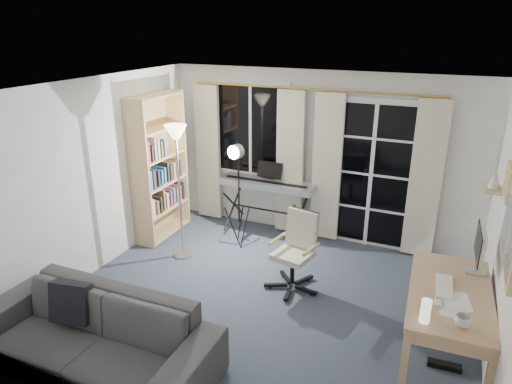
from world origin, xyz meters
TOP-DOWN VIEW (x-y plane):
  - floor at (0.00, 0.00)m, footprint 4.50×4.00m
  - window at (-1.05, 1.97)m, footprint 1.20×0.08m
  - french_door at (0.75, 1.97)m, footprint 1.32×0.09m
  - curtains at (-0.14, 1.88)m, footprint 3.60×0.07m
  - bookshelf at (-2.13, 1.05)m, footprint 0.35×0.97m
  - torchiere_lamp at (-1.45, 0.59)m, footprint 0.33×0.33m
  - keyboard_piano at (-0.68, 1.70)m, footprint 1.40×0.68m
  - studio_light at (-0.91, 1.19)m, footprint 0.31×0.32m
  - office_chair at (0.21, 0.54)m, footprint 0.64×0.64m
  - desk at (1.88, -0.17)m, footprint 0.77×1.43m
  - monitor at (2.08, 0.28)m, footprint 0.19×0.54m
  - desk_clutter at (1.82, -0.40)m, footprint 0.42×0.86m
  - mug at (1.98, -0.67)m, footprint 0.13×0.10m
  - framed_print at (2.23, 0.55)m, footprint 0.03×0.42m
  - wall_shelf at (2.16, 1.05)m, footprint 0.16×0.30m
  - sofa at (-1.02, -1.55)m, footprint 2.31×0.72m

SIDE VIEW (x-z plane):
  - floor at x=0.00m, z-range -0.02..0.00m
  - sofa at x=-1.02m, z-range 0.00..0.90m
  - office_chair at x=0.21m, z-range 0.08..1.02m
  - desk_clutter at x=1.82m, z-range 0.11..1.06m
  - desk at x=1.88m, z-range 0.28..1.03m
  - keyboard_piano at x=-0.68m, z-range 0.26..1.28m
  - mug at x=1.98m, z-range 0.75..0.87m
  - bookshelf at x=-2.13m, z-range -0.05..2.03m
  - french_door at x=0.75m, z-range -0.03..2.08m
  - monitor at x=2.08m, z-range 0.80..1.27m
  - curtains at x=-0.14m, z-range 0.03..2.16m
  - studio_light at x=-0.91m, z-range 0.46..1.96m
  - wall_shelf at x=2.16m, z-range 1.32..1.50m
  - torchiere_lamp at x=-1.45m, z-range 0.55..2.35m
  - window at x=-1.05m, z-range 0.80..2.20m
  - framed_print at x=2.23m, z-range 1.44..1.76m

